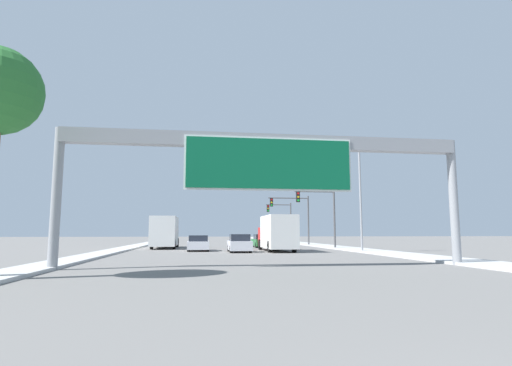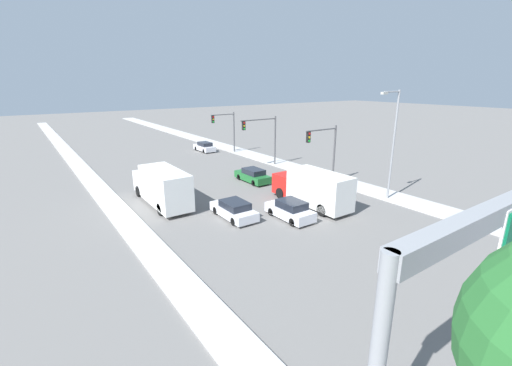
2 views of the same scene
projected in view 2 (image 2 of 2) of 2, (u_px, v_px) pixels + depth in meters
sidewalk_right at (233, 149)px, 54.41m from camera, size 3.00×120.00×0.15m
median_strip_left at (81, 169)px, 42.29m from camera, size 2.00×120.00×0.15m
car_near_center at (205, 147)px, 53.10m from camera, size 1.73×4.44×1.44m
car_mid_center at (234, 210)px, 27.03m from camera, size 1.89×4.50×1.41m
car_near_left at (253, 176)px, 36.80m from camera, size 1.79×4.57×1.46m
car_near_right at (290, 210)px, 26.80m from camera, size 1.83×4.20×1.52m
truck_box_primary at (313, 188)px, 29.36m from camera, size 2.39×8.00×3.15m
truck_box_secondary at (162, 186)px, 29.72m from camera, size 2.46×8.73×3.28m
traffic_light_near_intersection at (326, 146)px, 34.70m from camera, size 4.23×0.32×6.12m
traffic_light_mid_block at (264, 133)px, 42.31m from camera, size 5.26×0.32×6.29m
traffic_light_far_intersection at (227, 126)px, 50.47m from camera, size 3.90×0.32×6.12m
street_lamp_right at (392, 138)px, 29.70m from camera, size 2.45×0.28×9.75m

